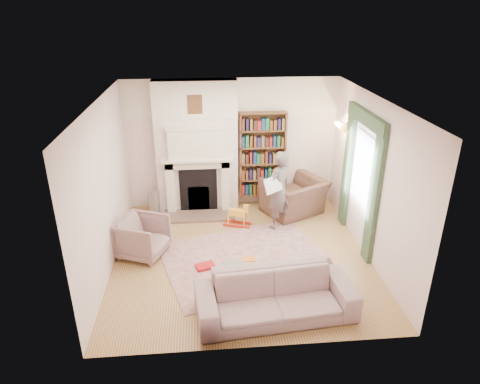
{
  "coord_description": "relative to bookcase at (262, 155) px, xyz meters",
  "views": [
    {
      "loc": [
        -0.61,
        -6.57,
        4.19
      ],
      "look_at": [
        0.0,
        0.25,
        1.15
      ],
      "focal_mm": 32.0,
      "sensor_mm": 36.0,
      "label": 1
    }
  ],
  "objects": [
    {
      "name": "newspaper",
      "position": [
        0.03,
        -1.3,
        -0.15
      ],
      "size": [
        0.41,
        0.36,
        0.29
      ],
      "primitive_type": "cube",
      "rotation": [
        -0.35,
        0.0,
        0.67
      ],
      "color": "silver",
      "rests_on": "man_reading"
    },
    {
      "name": "board_game",
      "position": [
        -0.86,
        -2.52,
        -1.15
      ],
      "size": [
        0.49,
        0.49,
        0.03
      ],
      "primitive_type": "cube",
      "rotation": [
        0.0,
        0.0,
        -0.38
      ],
      "color": "gold",
      "rests_on": "rug"
    },
    {
      "name": "bookcase",
      "position": [
        0.0,
        0.0,
        0.0
      ],
      "size": [
        1.0,
        0.24,
        1.85
      ],
      "primitive_type": "cube",
      "color": "brown",
      "rests_on": "floor"
    },
    {
      "name": "armchair_reading",
      "position": [
        0.63,
        -0.5,
        -0.79
      ],
      "size": [
        1.53,
        1.47,
        0.77
      ],
      "primitive_type": "imported",
      "rotation": [
        0.0,
        0.0,
        3.62
      ],
      "color": "#462F25",
      "rests_on": "floor"
    },
    {
      "name": "sofa",
      "position": [
        -0.31,
        -3.75,
        -0.84
      ],
      "size": [
        2.35,
        1.1,
        0.66
      ],
      "primitive_type": "imported",
      "rotation": [
        0.0,
        0.0,
        0.1
      ],
      "color": "#B2A092",
      "rests_on": "floor"
    },
    {
      "name": "wall_back",
      "position": [
        -0.65,
        0.13,
        0.22
      ],
      "size": [
        4.5,
        0.0,
        4.5
      ],
      "primitive_type": "plane",
      "rotation": [
        1.57,
        0.0,
        0.0
      ],
      "color": "silver",
      "rests_on": "floor"
    },
    {
      "name": "rug",
      "position": [
        -0.58,
        -2.26,
        -1.17
      ],
      "size": [
        3.31,
        2.87,
        0.01
      ],
      "primitive_type": "cube",
      "rotation": [
        0.0,
        0.0,
        0.29
      ],
      "color": "#BDAB8F",
      "rests_on": "floor"
    },
    {
      "name": "window",
      "position": [
        1.58,
        -1.72,
        0.27
      ],
      "size": [
        0.02,
        0.9,
        1.3
      ],
      "primitive_type": "cube",
      "color": "silver",
      "rests_on": "wall_right"
    },
    {
      "name": "comic_annuals",
      "position": [
        -0.48,
        -2.49,
        -1.16
      ],
      "size": [
        0.53,
        0.71,
        0.02
      ],
      "color": "red",
      "rests_on": "rug"
    },
    {
      "name": "armchair_left",
      "position": [
        -2.4,
        -1.92,
        -0.82
      ],
      "size": [
        1.02,
        1.01,
        0.72
      ],
      "primitive_type": "imported",
      "rotation": [
        0.0,
        0.0,
        1.19
      ],
      "color": "gray",
      "rests_on": "floor"
    },
    {
      "name": "game_box_lid",
      "position": [
        -1.31,
        -2.46,
        -1.14
      ],
      "size": [
        0.37,
        0.3,
        0.05
      ],
      "primitive_type": "cube",
      "rotation": [
        0.0,
        0.0,
        0.31
      ],
      "color": "#B4141A",
      "rests_on": "rug"
    },
    {
      "name": "curtain_left",
      "position": [
        1.55,
        -2.42,
        0.02
      ],
      "size": [
        0.07,
        0.32,
        2.4
      ],
      "primitive_type": "cube",
      "color": "#314B30",
      "rests_on": "floor"
    },
    {
      "name": "floor",
      "position": [
        -0.65,
        -2.12,
        -1.18
      ],
      "size": [
        4.5,
        4.5,
        0.0
      ],
      "primitive_type": "plane",
      "color": "brown",
      "rests_on": "ground"
    },
    {
      "name": "wall_left",
      "position": [
        -2.9,
        -2.12,
        0.22
      ],
      "size": [
        0.0,
        4.5,
        4.5
      ],
      "primitive_type": "plane",
      "rotation": [
        1.57,
        0.0,
        1.57
      ],
      "color": "silver",
      "rests_on": "floor"
    },
    {
      "name": "man_reading",
      "position": [
        0.18,
        -1.1,
        -0.37
      ],
      "size": [
        0.7,
        0.67,
        1.62
      ],
      "primitive_type": "imported",
      "rotation": [
        0.0,
        0.0,
        3.81
      ],
      "color": "#5A4C48",
      "rests_on": "floor"
    },
    {
      "name": "rocking_horse",
      "position": [
        -0.63,
        -0.97,
        -0.93
      ],
      "size": [
        0.59,
        0.39,
        0.48
      ],
      "primitive_type": null,
      "rotation": [
        0.0,
        0.0,
        -0.35
      ],
      "color": "yellow",
      "rests_on": "rug"
    },
    {
      "name": "wall_sconce",
      "position": [
        1.38,
        -0.62,
        0.72
      ],
      "size": [
        0.2,
        0.24,
        0.24
      ],
      "primitive_type": null,
      "color": "gold",
      "rests_on": "wall_right"
    },
    {
      "name": "wall_right",
      "position": [
        1.6,
        -2.12,
        0.22
      ],
      "size": [
        0.0,
        4.5,
        4.5
      ],
      "primitive_type": "plane",
      "rotation": [
        1.57,
        0.0,
        -1.57
      ],
      "color": "silver",
      "rests_on": "floor"
    },
    {
      "name": "fireplace",
      "position": [
        -1.4,
        -0.07,
        0.21
      ],
      "size": [
        1.7,
        0.58,
        2.8
      ],
      "color": "silver",
      "rests_on": "floor"
    },
    {
      "name": "coffee_table",
      "position": [
        0.35,
        -3.24,
        -0.95
      ],
      "size": [
        0.71,
        0.46,
        0.45
      ],
      "primitive_type": null,
      "rotation": [
        0.0,
        0.0,
        -0.01
      ],
      "color": "#341E12",
      "rests_on": "floor"
    },
    {
      "name": "curtain_right",
      "position": [
        1.55,
        -1.02,
        0.02
      ],
      "size": [
        0.07,
        0.32,
        2.4
      ],
      "primitive_type": "cube",
      "color": "#314B30",
      "rests_on": "floor"
    },
    {
      "name": "pelmet",
      "position": [
        1.54,
        -1.72,
        1.2
      ],
      "size": [
        0.09,
        1.7,
        0.24
      ],
      "primitive_type": "cube",
      "color": "#314B30",
      "rests_on": "wall_right"
    },
    {
      "name": "paraffin_heater",
      "position": [
        -2.35,
        -0.33,
        -0.9
      ],
      "size": [
        0.32,
        0.32,
        0.55
      ],
      "primitive_type": "cylinder",
      "rotation": [
        0.0,
        0.0,
        -0.42
      ],
      "color": "#94969B",
      "rests_on": "floor"
    },
    {
      "name": "ceiling",
      "position": [
        -0.65,
        -2.12,
        1.62
      ],
      "size": [
        4.5,
        4.5,
        0.0
      ],
      "primitive_type": "plane",
      "rotation": [
        3.14,
        0.0,
        0.0
      ],
      "color": "white",
      "rests_on": "wall_back"
    },
    {
      "name": "wall_front",
      "position": [
        -0.65,
        -4.37,
        0.22
      ],
      "size": [
        4.5,
        0.0,
        4.5
      ],
      "primitive_type": "plane",
      "rotation": [
        -1.57,
        0.0,
        0.0
      ],
      "color": "silver",
      "rests_on": "floor"
    }
  ]
}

